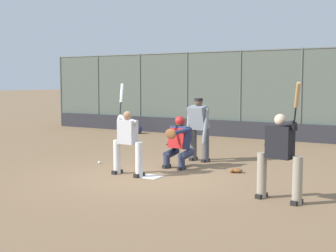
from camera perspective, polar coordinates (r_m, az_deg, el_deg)
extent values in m
plane|color=#846647|center=(10.47, -2.06, -6.22)|extent=(160.00, 160.00, 0.00)
cube|color=white|center=(10.47, -2.06, -6.19)|extent=(0.43, 0.43, 0.01)
cylinder|color=#515651|center=(17.11, 15.95, 3.66)|extent=(0.08, 0.08, 3.28)
cylinder|color=#515651|center=(17.85, 8.83, 3.87)|extent=(0.08, 0.08, 3.28)
cylinder|color=#515651|center=(18.83, 2.36, 4.01)|extent=(0.08, 0.08, 3.28)
cylinder|color=#515651|center=(20.03, -3.40, 4.10)|extent=(0.08, 0.08, 3.28)
cylinder|color=#515651|center=(21.40, -8.47, 4.14)|extent=(0.08, 0.08, 3.28)
cylinder|color=#515651|center=(22.92, -12.90, 4.14)|extent=(0.08, 0.08, 3.28)
cube|color=#515B51|center=(17.45, 12.31, 3.77)|extent=(20.58, 0.01, 3.28)
cylinder|color=#515651|center=(17.48, 12.42, 9.05)|extent=(20.58, 0.06, 0.06)
cube|color=#28282D|center=(17.44, 12.12, -0.60)|extent=(20.17, 0.18, 0.62)
cylinder|color=silver|center=(10.41, -3.55, -4.11)|extent=(0.16, 0.16, 0.78)
cube|color=black|center=(10.47, -3.54, -6.01)|extent=(0.13, 0.29, 0.08)
cylinder|color=silver|center=(10.83, -6.23, -3.76)|extent=(0.16, 0.16, 0.78)
cube|color=black|center=(10.89, -6.21, -5.59)|extent=(0.13, 0.29, 0.08)
cube|color=#B7B7BC|center=(10.53, -4.95, -0.73)|extent=(0.44, 0.28, 0.54)
sphere|color=#936B4C|center=(10.50, -4.96, 1.27)|extent=(0.20, 0.20, 0.20)
cylinder|color=#B7B7BC|center=(10.53, -4.90, 0.79)|extent=(0.56, 0.19, 0.20)
cylinder|color=#B7B7BC|center=(10.70, -5.95, 0.85)|extent=(0.12, 0.15, 0.15)
sphere|color=black|center=(10.72, -5.89, 1.17)|extent=(0.04, 0.04, 0.04)
cylinder|color=black|center=(10.80, -5.83, 2.02)|extent=(0.13, 0.20, 0.32)
cylinder|color=#B7BCC1|center=(11.02, -5.68, 3.99)|extent=(0.22, 0.32, 0.46)
cylinder|color=#2D334C|center=(11.26, 1.67, -4.55)|extent=(0.16, 0.16, 0.33)
cylinder|color=#2D334C|center=(11.41, 2.24, -3.48)|extent=(0.21, 0.50, 0.25)
cube|color=black|center=(11.28, 1.67, -5.16)|extent=(0.11, 0.26, 0.08)
cylinder|color=#2D334C|center=(11.50, -0.18, -4.34)|extent=(0.16, 0.16, 0.33)
cylinder|color=#2D334C|center=(11.64, 0.41, -3.30)|extent=(0.21, 0.50, 0.25)
cube|color=black|center=(11.52, -0.18, -4.94)|extent=(0.11, 0.26, 0.08)
cube|color=navy|center=(11.51, 1.44, -1.42)|extent=(0.49, 0.40, 0.59)
cube|color=#B21E1E|center=(11.38, 1.02, -1.50)|extent=(0.43, 0.16, 0.49)
sphere|color=brown|center=(11.47, 1.45, 0.41)|extent=(0.22, 0.22, 0.22)
sphere|color=#B21E1E|center=(11.47, 1.45, 0.60)|extent=(0.24, 0.24, 0.24)
cylinder|color=navy|center=(11.18, 1.51, -0.69)|extent=(0.33, 0.56, 0.17)
ellipsoid|color=brown|center=(11.02, 0.32, -0.97)|extent=(0.30, 0.11, 0.24)
cylinder|color=brown|center=(11.66, 0.26, -1.20)|extent=(0.11, 0.33, 0.47)
cylinder|color=#4C4C51|center=(12.36, 4.61, -2.41)|extent=(0.18, 0.18, 0.86)
cube|color=black|center=(12.42, 4.60, -4.19)|extent=(0.14, 0.29, 0.08)
cylinder|color=#4C4C51|center=(12.58, 3.11, -2.26)|extent=(0.18, 0.18, 0.86)
cube|color=black|center=(12.64, 3.10, -4.02)|extent=(0.14, 0.29, 0.08)
cube|color=gray|center=(12.34, 3.72, 1.03)|extent=(0.51, 0.46, 0.66)
sphere|color=brown|center=(12.31, 3.73, 2.95)|extent=(0.22, 0.22, 0.22)
cylinder|color=black|center=(12.31, 3.74, 3.23)|extent=(0.23, 0.23, 0.08)
cylinder|color=gray|center=(12.15, 4.60, 0.01)|extent=(0.17, 0.25, 0.92)
cylinder|color=gray|center=(12.46, 2.53, 0.16)|extent=(0.12, 0.24, 0.92)
cylinder|color=gray|center=(8.73, 11.36, -5.91)|extent=(0.17, 0.17, 0.84)
cube|color=black|center=(8.81, 11.32, -8.32)|extent=(0.16, 0.30, 0.08)
cylinder|color=gray|center=(8.40, 15.49, -6.44)|extent=(0.17, 0.17, 0.84)
cube|color=black|center=(8.49, 15.42, -8.94)|extent=(0.16, 0.30, 0.08)
cube|color=black|center=(8.45, 13.48, -1.93)|extent=(0.49, 0.34, 0.58)
sphere|color=beige|center=(8.41, 13.54, 0.73)|extent=(0.21, 0.21, 0.21)
cylinder|color=black|center=(8.40, 13.48, 0.06)|extent=(0.59, 0.25, 0.22)
cylinder|color=black|center=(8.27, 15.16, -0.06)|extent=(0.10, 0.14, 0.16)
sphere|color=black|center=(8.24, 15.12, 0.34)|extent=(0.04, 0.04, 0.04)
cylinder|color=black|center=(8.14, 15.23, 1.30)|extent=(0.11, 0.20, 0.30)
cylinder|color=tan|center=(7.90, 15.48, 3.67)|extent=(0.18, 0.31, 0.43)
sphere|color=black|center=(15.78, 11.71, -2.24)|extent=(0.04, 0.04, 0.04)
cylinder|color=black|center=(15.92, 12.08, -2.18)|extent=(0.13, 0.34, 0.03)
cylinder|color=#28282D|center=(16.26, 12.93, -2.04)|extent=(0.20, 0.48, 0.07)
ellipsoid|color=brown|center=(11.06, 8.34, -5.37)|extent=(0.30, 0.19, 0.11)
ellipsoid|color=brown|center=(11.01, 7.75, -5.44)|extent=(0.11, 0.08, 0.09)
sphere|color=white|center=(12.20, -8.38, -4.42)|extent=(0.07, 0.07, 0.07)
cylinder|color=navy|center=(19.23, -4.70, -0.37)|extent=(0.85, 0.33, 0.33)
sphere|color=navy|center=(18.99, -3.66, -0.44)|extent=(0.32, 0.32, 0.32)
sphere|color=navy|center=(19.48, -5.71, -0.31)|extent=(0.32, 0.32, 0.32)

